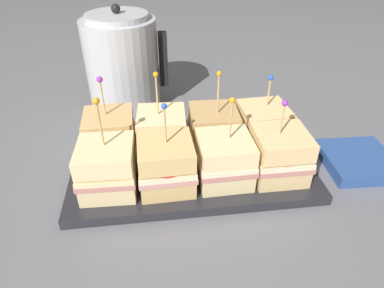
{
  "coord_description": "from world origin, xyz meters",
  "views": [
    {
      "loc": [
        -0.06,
        -0.5,
        0.41
      ],
      "look_at": [
        0.0,
        0.0,
        0.06
      ],
      "focal_mm": 32.0,
      "sensor_mm": 36.0,
      "label": 1
    }
  ],
  "objects_px": {
    "sandwich_back_center_left": "(162,132)",
    "sandwich_back_far_right": "(263,126)",
    "sandwich_back_far_left": "(110,135)",
    "kettle_steel": "(123,64)",
    "napkin_stack": "(358,161)",
    "sandwich_front_center_right": "(224,160)",
    "sandwich_front_center_left": "(166,165)",
    "sandwich_front_far_right": "(279,155)",
    "sandwich_back_center_right": "(214,129)",
    "sandwich_front_far_left": "(107,168)",
    "serving_platter": "(192,168)"
  },
  "relations": [
    {
      "from": "sandwich_front_center_left",
      "to": "sandwich_front_far_right",
      "type": "xyz_separation_m",
      "value": [
        0.2,
        0.0,
        0.0
      ]
    },
    {
      "from": "serving_platter",
      "to": "kettle_steel",
      "type": "distance_m",
      "value": 0.33
    },
    {
      "from": "sandwich_front_far_left",
      "to": "sandwich_front_far_right",
      "type": "distance_m",
      "value": 0.29
    },
    {
      "from": "sandwich_back_center_left",
      "to": "napkin_stack",
      "type": "bearing_deg",
      "value": -11.16
    },
    {
      "from": "sandwich_front_far_left",
      "to": "sandwich_back_center_right",
      "type": "bearing_deg",
      "value": 27.18
    },
    {
      "from": "sandwich_back_center_left",
      "to": "kettle_steel",
      "type": "xyz_separation_m",
      "value": [
        -0.08,
        0.23,
        0.05
      ]
    },
    {
      "from": "serving_platter",
      "to": "sandwich_back_center_right",
      "type": "distance_m",
      "value": 0.09
    },
    {
      "from": "kettle_steel",
      "to": "serving_platter",
      "type": "bearing_deg",
      "value": -65.51
    },
    {
      "from": "serving_platter",
      "to": "napkin_stack",
      "type": "height_order",
      "value": "napkin_stack"
    },
    {
      "from": "sandwich_front_center_left",
      "to": "kettle_steel",
      "type": "distance_m",
      "value": 0.35
    },
    {
      "from": "sandwich_front_far_left",
      "to": "sandwich_back_far_right",
      "type": "distance_m",
      "value": 0.31
    },
    {
      "from": "sandwich_front_far_right",
      "to": "kettle_steel",
      "type": "bearing_deg",
      "value": 129.64
    },
    {
      "from": "sandwich_front_far_left",
      "to": "sandwich_front_center_left",
      "type": "relative_size",
      "value": 1.08
    },
    {
      "from": "sandwich_front_far_left",
      "to": "sandwich_back_far_left",
      "type": "relative_size",
      "value": 1.06
    },
    {
      "from": "sandwich_front_center_right",
      "to": "sandwich_back_far_left",
      "type": "xyz_separation_m",
      "value": [
        -0.2,
        0.1,
        0.0
      ]
    },
    {
      "from": "sandwich_front_center_right",
      "to": "sandwich_back_far_right",
      "type": "distance_m",
      "value": 0.14
    },
    {
      "from": "sandwich_front_center_left",
      "to": "napkin_stack",
      "type": "distance_m",
      "value": 0.37
    },
    {
      "from": "serving_platter",
      "to": "kettle_steel",
      "type": "xyz_separation_m",
      "value": [
        -0.13,
        0.28,
        0.1
      ]
    },
    {
      "from": "sandwich_front_center_left",
      "to": "sandwich_back_center_right",
      "type": "xyz_separation_m",
      "value": [
        0.1,
        0.1,
        -0.0
      ]
    },
    {
      "from": "sandwich_front_far_left",
      "to": "sandwich_front_center_right",
      "type": "distance_m",
      "value": 0.2
    },
    {
      "from": "napkin_stack",
      "to": "kettle_steel",
      "type": "bearing_deg",
      "value": 145.77
    },
    {
      "from": "sandwich_back_far_left",
      "to": "sandwich_front_far_right",
      "type": "bearing_deg",
      "value": -18.61
    },
    {
      "from": "sandwich_front_far_left",
      "to": "napkin_stack",
      "type": "distance_m",
      "value": 0.47
    },
    {
      "from": "sandwich_back_center_left",
      "to": "kettle_steel",
      "type": "distance_m",
      "value": 0.25
    },
    {
      "from": "sandwich_front_far_left",
      "to": "sandwich_front_center_left",
      "type": "bearing_deg",
      "value": -1.46
    },
    {
      "from": "napkin_stack",
      "to": "sandwich_back_center_left",
      "type": "bearing_deg",
      "value": 168.84
    },
    {
      "from": "serving_platter",
      "to": "sandwich_front_far_left",
      "type": "xyz_separation_m",
      "value": [
        -0.15,
        -0.05,
        0.05
      ]
    },
    {
      "from": "serving_platter",
      "to": "sandwich_front_center_right",
      "type": "distance_m",
      "value": 0.09
    },
    {
      "from": "sandwich_front_center_left",
      "to": "serving_platter",
      "type": "bearing_deg",
      "value": 46.0
    },
    {
      "from": "sandwich_front_center_left",
      "to": "sandwich_front_far_right",
      "type": "bearing_deg",
      "value": 0.85
    },
    {
      "from": "sandwich_front_far_right",
      "to": "serving_platter",
      "type": "bearing_deg",
      "value": 161.55
    },
    {
      "from": "serving_platter",
      "to": "sandwich_back_far_right",
      "type": "distance_m",
      "value": 0.16
    },
    {
      "from": "sandwich_back_far_left",
      "to": "sandwich_back_far_right",
      "type": "height_order",
      "value": "sandwich_back_far_left"
    },
    {
      "from": "sandwich_front_center_right",
      "to": "sandwich_back_center_right",
      "type": "xyz_separation_m",
      "value": [
        -0.0,
        0.1,
        0.0
      ]
    },
    {
      "from": "serving_platter",
      "to": "sandwich_back_far_left",
      "type": "xyz_separation_m",
      "value": [
        -0.15,
        0.05,
        0.05
      ]
    },
    {
      "from": "sandwich_back_center_left",
      "to": "sandwich_front_center_right",
      "type": "bearing_deg",
      "value": -44.48
    },
    {
      "from": "sandwich_front_center_right",
      "to": "sandwich_back_center_left",
      "type": "xyz_separation_m",
      "value": [
        -0.1,
        0.1,
        0.0
      ]
    },
    {
      "from": "sandwich_front_far_left",
      "to": "kettle_steel",
      "type": "height_order",
      "value": "kettle_steel"
    },
    {
      "from": "sandwich_back_far_right",
      "to": "napkin_stack",
      "type": "bearing_deg",
      "value": -22.62
    },
    {
      "from": "sandwich_back_center_left",
      "to": "sandwich_back_center_right",
      "type": "xyz_separation_m",
      "value": [
        0.1,
        -0.0,
        -0.0
      ]
    },
    {
      "from": "sandwich_back_center_left",
      "to": "serving_platter",
      "type": "bearing_deg",
      "value": -45.1
    },
    {
      "from": "sandwich_front_center_left",
      "to": "sandwich_front_center_right",
      "type": "xyz_separation_m",
      "value": [
        0.1,
        0.0,
        -0.0
      ]
    },
    {
      "from": "sandwich_front_far_right",
      "to": "kettle_steel",
      "type": "xyz_separation_m",
      "value": [
        -0.28,
        0.33,
        0.05
      ]
    },
    {
      "from": "napkin_stack",
      "to": "serving_platter",
      "type": "bearing_deg",
      "value": 176.15
    },
    {
      "from": "sandwich_front_far_left",
      "to": "sandwich_back_far_right",
      "type": "height_order",
      "value": "sandwich_front_far_left"
    },
    {
      "from": "serving_platter",
      "to": "sandwich_front_far_right",
      "type": "xyz_separation_m",
      "value": [
        0.15,
        -0.05,
        0.05
      ]
    },
    {
      "from": "kettle_steel",
      "to": "napkin_stack",
      "type": "xyz_separation_m",
      "value": [
        0.45,
        -0.31,
        -0.1
      ]
    },
    {
      "from": "sandwich_back_center_left",
      "to": "sandwich_back_far_right",
      "type": "relative_size",
      "value": 1.13
    },
    {
      "from": "sandwich_back_center_left",
      "to": "napkin_stack",
      "type": "xyz_separation_m",
      "value": [
        0.37,
        -0.07,
        -0.05
      ]
    },
    {
      "from": "sandwich_back_far_left",
      "to": "sandwich_back_center_left",
      "type": "bearing_deg",
      "value": 0.8
    }
  ]
}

